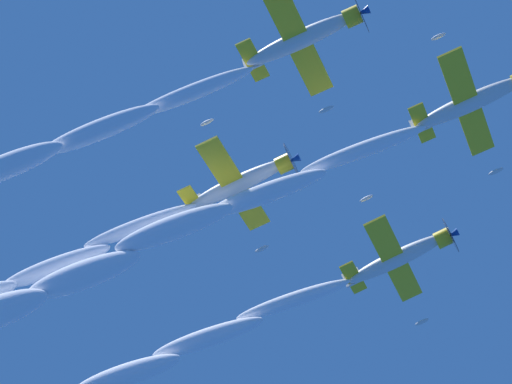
% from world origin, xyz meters
% --- Properties ---
extents(airplane_lead, '(8.96, 8.71, 4.27)m').
position_xyz_m(airplane_lead, '(-2.15, 1.27, 66.74)').
color(airplane_lead, silver).
extents(airplane_left_wingman, '(9.02, 8.67, 4.49)m').
position_xyz_m(airplane_left_wingman, '(-8.09, -9.89, 67.72)').
color(airplane_left_wingman, silver).
extents(airplane_right_wingman, '(8.93, 8.71, 4.29)m').
position_xyz_m(airplane_right_wingman, '(8.56, -3.83, 66.84)').
color(airplane_right_wingman, silver).
extents(airplane_slot_tail, '(8.95, 8.69, 4.43)m').
position_xyz_m(airplane_slot_tail, '(3.58, -14.27, 68.47)').
color(airplane_slot_tail, silver).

